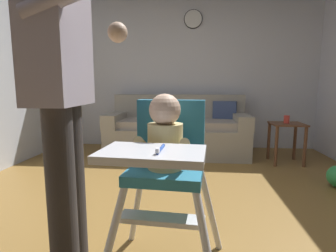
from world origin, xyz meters
name	(u,v)px	position (x,y,z in m)	size (l,w,h in m)	color
ground	(168,227)	(0.00, 0.00, -0.05)	(5.74, 6.64, 0.10)	olive
wall_far	(184,68)	(0.00, 2.55, 1.29)	(4.94, 0.06, 2.57)	silver
couch	(178,131)	(-0.06, 2.03, 0.33)	(2.00, 0.86, 0.86)	#9C9587
high_chair	(166,153)	(0.05, -0.56, 0.65)	(0.65, 0.76, 0.95)	white
adult_standing	(62,92)	(-0.45, -0.58, 0.95)	(0.53, 0.50, 1.68)	#363131
side_table	(287,134)	(1.36, 1.67, 0.38)	(0.40, 0.40, 0.52)	brown
sippy_cup	(287,119)	(1.35, 1.67, 0.57)	(0.07, 0.07, 0.10)	#D13D33
wall_clock	(193,19)	(0.14, 2.51, 2.02)	(0.29, 0.04, 0.29)	white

